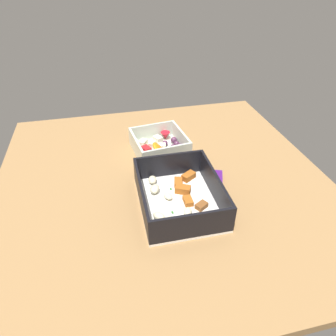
# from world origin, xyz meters

# --- Properties ---
(table_surface) EXTENTS (0.80, 0.80, 0.02)m
(table_surface) POSITION_xyz_m (0.00, 0.00, 0.01)
(table_surface) COLOR #9E7547
(table_surface) RESTS_ON ground
(pasta_container) EXTENTS (0.21, 0.17, 0.07)m
(pasta_container) POSITION_xyz_m (0.09, 0.01, 0.04)
(pasta_container) COLOR white
(pasta_container) RESTS_ON table_surface
(fruit_bowl) EXTENTS (0.16, 0.15, 0.05)m
(fruit_bowl) POSITION_xyz_m (-0.13, 0.02, 0.04)
(fruit_bowl) COLOR silver
(fruit_bowl) RESTS_ON table_surface
(candy_bar) EXTENTS (0.07, 0.05, 0.01)m
(candy_bar) POSITION_xyz_m (0.04, 0.12, 0.03)
(candy_bar) COLOR #51197A
(candy_bar) RESTS_ON table_surface
(paper_cup_liner) EXTENTS (0.04, 0.04, 0.02)m
(paper_cup_liner) POSITION_xyz_m (-0.23, 0.01, 0.03)
(paper_cup_liner) COLOR white
(paper_cup_liner) RESTS_ON table_surface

